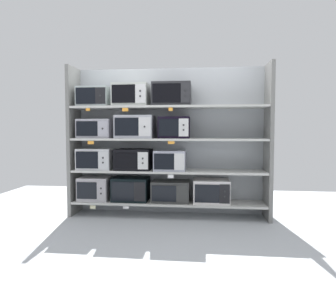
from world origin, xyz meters
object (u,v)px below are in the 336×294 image
Objects in this scene: microwave_5 at (134,159)px; microwave_10 at (94,97)px; microwave_4 at (96,159)px; microwave_11 at (131,95)px; microwave_2 at (171,191)px; microwave_12 at (172,95)px; microwave_7 at (96,129)px; microwave_6 at (170,160)px; microwave_3 at (211,191)px; microwave_8 at (135,127)px; microwave_9 at (174,128)px; microwave_1 at (131,189)px; microwave_0 at (95,188)px.

microwave_10 reaches higher than microwave_5.
microwave_4 is at bearing 0.15° from microwave_10.
microwave_11 is at bearing -179.59° from microwave_5.
microwave_4 is at bearing -179.99° from microwave_2.
microwave_4 is at bearing 180.00° from microwave_12.
microwave_6 is at bearing -0.00° from microwave_7.
microwave_7 is (-1.65, 0.00, 0.87)m from microwave_3.
microwave_10 is at bearing -179.99° from microwave_3.
microwave_8 is at bearing 0.02° from microwave_10.
microwave_9 is 1.22m from microwave_10.
microwave_8 is at bearing 0.11° from microwave_11.
microwave_8 is (0.57, 0.00, 0.46)m from microwave_4.
microwave_10 is (-1.14, -0.00, 0.44)m from microwave_9.
microwave_1 is 1.04× the size of microwave_4.
microwave_0 is 1.01× the size of microwave_6.
microwave_0 is 0.90× the size of microwave_4.
microwave_7 is (-1.07, 0.00, 0.44)m from microwave_6.
microwave_3 is 1.04× the size of microwave_7.
microwave_2 is at bearing 0.00° from microwave_7.
microwave_6 is (1.09, -0.00, 0.42)m from microwave_0.
microwave_6 is (-0.01, -0.00, 0.44)m from microwave_2.
microwave_8 is at bearing -0.28° from microwave_5.
microwave_4 is 1.12× the size of microwave_6.
microwave_6 reaches higher than microwave_2.
microwave_9 is at bearing -0.01° from microwave_0.
microwave_7 reaches higher than microwave_5.
microwave_8 is 0.55m from microwave_9.
microwave_6 reaches higher than microwave_3.
microwave_2 is at bearing 0.01° from microwave_4.
microwave_3 is at bearing -0.01° from microwave_5.
microwave_12 reaches higher than microwave_3.
microwave_10 reaches higher than microwave_0.
microwave_1 is at bearing -179.89° from microwave_8.
microwave_8 is (0.58, 0.00, 0.02)m from microwave_7.
microwave_11 is (-0.56, -0.00, 1.35)m from microwave_2.
microwave_10 is (-0.57, -0.00, 0.88)m from microwave_5.
microwave_2 is 0.90m from microwave_9.
microwave_11 is at bearing 0.00° from microwave_4.
microwave_9 is 0.76m from microwave_11.
microwave_9 is (1.13, -0.00, 0.01)m from microwave_7.
microwave_1 is 0.70m from microwave_6.
microwave_1 is 1.14m from microwave_3.
microwave_0 is 1.44m from microwave_9.
microwave_3 is 1.01× the size of microwave_11.
microwave_3 is at bearing -0.01° from microwave_0.
microwave_12 is (1.11, -0.00, 1.33)m from microwave_0.
microwave_10 reaches higher than microwave_6.
microwave_4 reaches higher than microwave_6.
microwave_0 is 0.89× the size of microwave_11.
microwave_7 is 1.13m from microwave_9.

